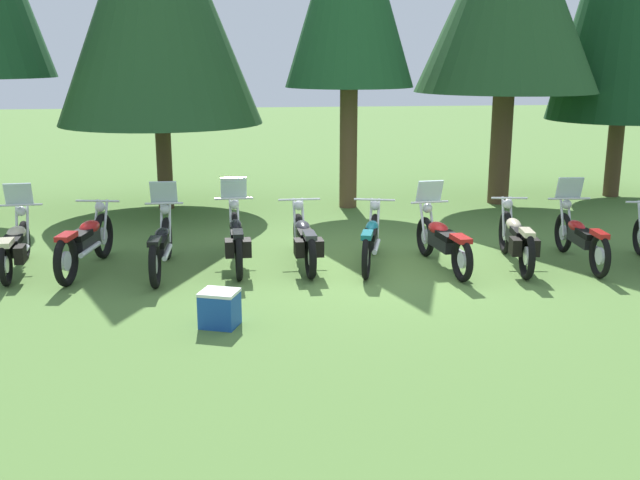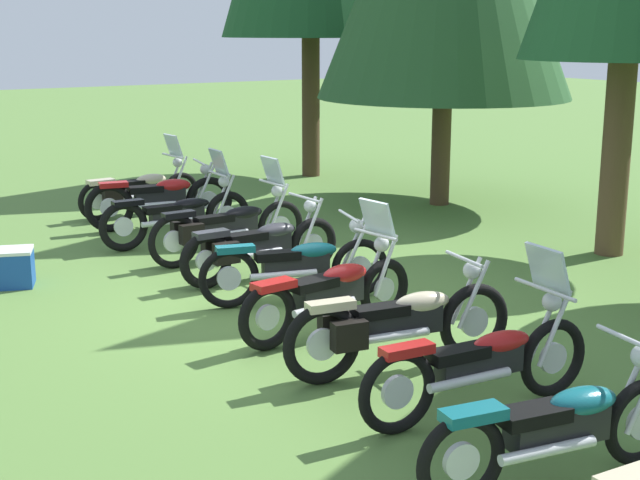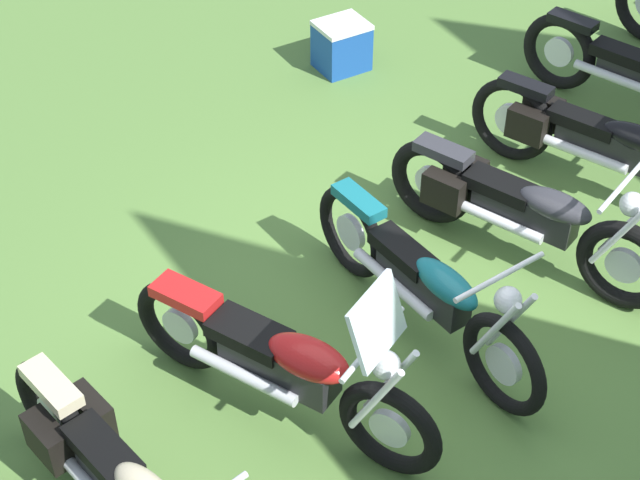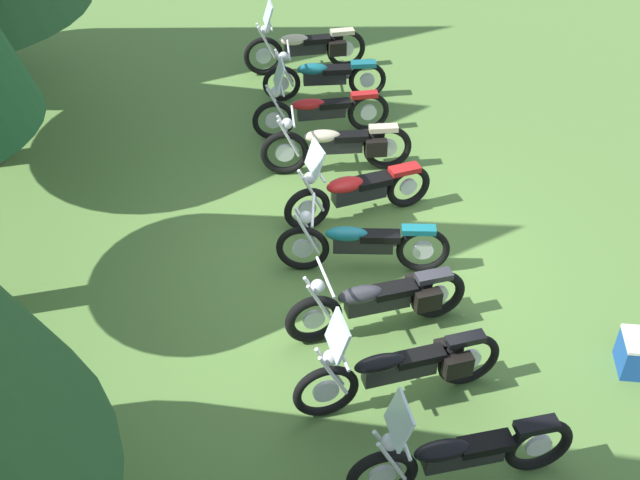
{
  "view_description": "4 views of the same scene",
  "coord_description": "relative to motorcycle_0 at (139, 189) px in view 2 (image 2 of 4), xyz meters",
  "views": [
    {
      "loc": [
        -2.32,
        -11.53,
        3.37
      ],
      "look_at": [
        -0.91,
        -0.07,
        0.51
      ],
      "focal_mm": 41.72,
      "sensor_mm": 36.0,
      "label": 1
    },
    {
      "loc": [
        8.55,
        -5.0,
        3.12
      ],
      "look_at": [
        0.94,
        -0.15,
        0.98
      ],
      "focal_mm": 50.18,
      "sensor_mm": 36.0,
      "label": 2
    },
    {
      "loc": [
        4.22,
        2.67,
        5.01
      ],
      "look_at": [
        0.41,
        -0.37,
        0.86
      ],
      "focal_mm": 56.68,
      "sensor_mm": 36.0,
      "label": 3
    },
    {
      "loc": [
        -7.67,
        2.67,
        6.97
      ],
      "look_at": [
        -0.3,
        0.79,
        0.84
      ],
      "focal_mm": 44.52,
      "sensor_mm": 36.0,
      "label": 4
    }
  ],
  "objects": [
    {
      "name": "ground_plane",
      "position": [
        5.76,
        -0.45,
        -0.46
      ],
      "size": [
        80.0,
        80.0,
        0.0
      ],
      "primitive_type": "plane",
      "color": "#547A38"
    },
    {
      "name": "motorcycle_0",
      "position": [
        0.0,
        0.0,
        0.0
      ],
      "size": [
        0.74,
        2.23,
        1.34
      ],
      "rotation": [
        0.0,
        0.0,
        1.65
      ],
      "color": "black",
      "rests_on": "ground_plane"
    },
    {
      "name": "motorcycle_1",
      "position": [
        1.12,
        -0.06,
        0.02
      ],
      "size": [
        0.77,
        2.36,
        1.04
      ],
      "rotation": [
        0.0,
        0.0,
        1.39
      ],
      "color": "black",
      "rests_on": "ground_plane"
    },
    {
      "name": "motorcycle_2",
      "position": [
        2.32,
        -0.28,
        -0.0
      ],
      "size": [
        0.63,
        2.36,
        1.37
      ],
      "rotation": [
        0.0,
        0.0,
        1.54
      ],
      "color": "black",
      "rests_on": "ground_plane"
    },
    {
      "name": "motorcycle_3",
      "position": [
        3.52,
        -0.09,
        0.02
      ],
      "size": [
        0.66,
        2.4,
        1.38
      ],
      "rotation": [
        0.0,
        0.0,
        1.6
      ],
      "color": "black",
      "rests_on": "ground_plane"
    },
    {
      "name": "motorcycle_4",
      "position": [
        4.63,
        -0.2,
        -0.02
      ],
      "size": [
        0.72,
        2.28,
        1.01
      ],
      "rotation": [
        0.0,
        0.0,
        1.59
      ],
      "color": "black",
      "rests_on": "ground_plane"
    },
    {
      "name": "motorcycle_5",
      "position": [
        5.72,
        -0.29,
        -0.01
      ],
      "size": [
        0.87,
        2.22,
        1.01
      ],
      "rotation": [
        0.0,
        0.0,
        1.3
      ],
      "color": "black",
      "rests_on": "ground_plane"
    },
    {
      "name": "motorcycle_6",
      "position": [
        6.85,
        -0.56,
        0.0
      ],
      "size": [
        0.66,
        2.24,
        1.35
      ],
      "rotation": [
        0.0,
        0.0,
        1.68
      ],
      "color": "black",
      "rests_on": "ground_plane"
    },
    {
      "name": "motorcycle_7",
      "position": [
        8.08,
        -0.64,
        0.0
      ],
      "size": [
        0.74,
        2.34,
        1.03
      ],
      "rotation": [
        0.0,
        0.0,
        1.41
      ],
      "color": "black",
      "rests_on": "ground_plane"
    },
    {
      "name": "motorcycle_8",
      "position": [
        9.2,
        -0.6,
        0.0
      ],
      "size": [
        0.73,
        2.29,
        1.36
      ],
      "rotation": [
        0.0,
        0.0,
        1.49
      ],
      "color": "black",
      "rests_on": "ground_plane"
    },
    {
      "name": "motorcycle_9",
      "position": [
        10.38,
        -0.99,
        -0.02
      ],
      "size": [
        0.76,
        2.19,
        0.99
      ],
      "rotation": [
        0.0,
        0.0,
        1.41
      ],
      "color": "black",
      "rests_on": "ground_plane"
    },
    {
      "name": "picnic_cooler",
      "position": [
        3.26,
        -2.88,
        -0.22
      ],
      "size": [
        0.57,
        0.54,
        0.47
      ],
      "color": "#19479E",
      "rests_on": "ground_plane"
    }
  ]
}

